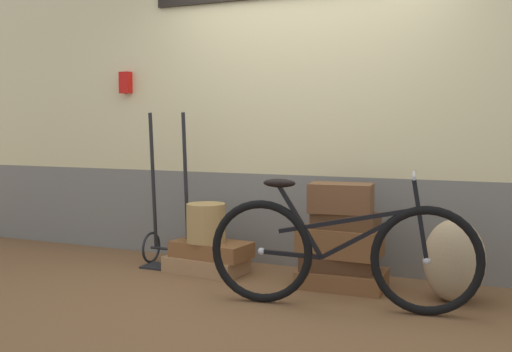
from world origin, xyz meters
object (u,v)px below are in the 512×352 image
at_px(bicycle, 340,253).
at_px(suitcase_4, 340,242).
at_px(suitcase_0, 206,264).
at_px(luggage_trolley, 169,229).
at_px(suitcase_6, 341,198).
at_px(wicker_basket, 206,223).
at_px(burlap_sack, 454,261).
at_px(suitcase_2, 342,278).
at_px(suitcase_3, 338,263).
at_px(suitcase_1, 211,249).
at_px(suitcase_5, 346,220).

bearing_deg(bicycle, suitcase_4, 105.46).
bearing_deg(suitcase_0, luggage_trolley, 174.50).
bearing_deg(suitcase_0, suitcase_6, 4.84).
bearing_deg(wicker_basket, suitcase_0, 123.78).
bearing_deg(burlap_sack, suitcase_2, 175.90).
relative_size(suitcase_3, burlap_sack, 0.94).
xyz_separation_m(suitcase_2, bicycle, (0.12, -0.51, 0.31)).
height_order(suitcase_0, suitcase_3, suitcase_3).
height_order(suitcase_1, suitcase_2, suitcase_1).
bearing_deg(suitcase_1, suitcase_3, 5.66).
bearing_deg(luggage_trolley, suitcase_3, -3.04).
xyz_separation_m(suitcase_5, burlap_sack, (0.77, -0.05, -0.22)).
bearing_deg(burlap_sack, suitcase_1, 178.30).
height_order(wicker_basket, luggage_trolley, luggage_trolley).
relative_size(wicker_basket, bicycle, 0.18).
height_order(suitcase_4, burlap_sack, burlap_sack).
distance_m(luggage_trolley, burlap_sack, 2.35).
xyz_separation_m(suitcase_5, bicycle, (0.10, -0.51, -0.14)).
bearing_deg(suitcase_0, suitcase_2, 6.04).
distance_m(suitcase_0, wicker_basket, 0.35).
relative_size(suitcase_6, bicycle, 0.26).
relative_size(suitcase_2, suitcase_6, 1.39).
bearing_deg(wicker_basket, luggage_trolley, 167.35).
bearing_deg(luggage_trolley, suitcase_4, -2.76).
height_order(suitcase_2, suitcase_5, suitcase_5).
relative_size(suitcase_1, suitcase_4, 1.08).
bearing_deg(suitcase_5, suitcase_4, -179.08).
bearing_deg(suitcase_2, suitcase_6, -114.58).
bearing_deg(burlap_sack, bicycle, -146.05).
xyz_separation_m(suitcase_2, wicker_basket, (-1.14, -0.02, 0.35)).
bearing_deg(suitcase_6, wicker_basket, 174.32).
bearing_deg(bicycle, suitcase_0, 158.45).
height_order(suitcase_2, suitcase_3, suitcase_3).
relative_size(suitcase_1, luggage_trolley, 0.48).
height_order(luggage_trolley, bicycle, luggage_trolley).
distance_m(suitcase_1, wicker_basket, 0.23).
distance_m(suitcase_0, suitcase_1, 0.14).
distance_m(suitcase_4, suitcase_5, 0.17).
bearing_deg(suitcase_1, burlap_sack, 4.60).
xyz_separation_m(suitcase_3, wicker_basket, (-1.11, -0.01, 0.23)).
distance_m(suitcase_3, luggage_trolley, 1.53).
height_order(suitcase_3, suitcase_6, suitcase_6).
bearing_deg(suitcase_3, suitcase_4, 31.16).
bearing_deg(suitcase_1, suitcase_2, 6.34).
xyz_separation_m(suitcase_5, luggage_trolley, (-1.58, 0.07, -0.19)).
relative_size(suitcase_4, luggage_trolley, 0.45).
bearing_deg(luggage_trolley, suitcase_1, -8.73).
xyz_separation_m(suitcase_1, bicycle, (1.23, -0.51, 0.18)).
bearing_deg(suitcase_3, bicycle, -78.31).
bearing_deg(wicker_basket, suitcase_3, 0.62).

